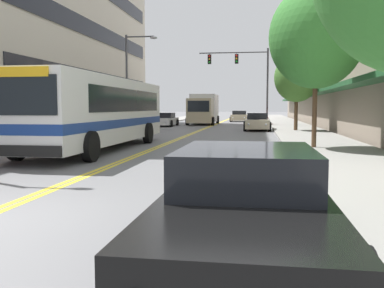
{
  "coord_description": "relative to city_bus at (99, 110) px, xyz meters",
  "views": [
    {
      "loc": [
        4.39,
        -6.04,
        1.76
      ],
      "look_at": [
        -0.97,
        28.39,
        -1.24
      ],
      "focal_mm": 40.0,
      "sensor_mm": 36.0,
      "label": 1
    }
  ],
  "objects": [
    {
      "name": "ground_plane",
      "position": [
        2.24,
        25.9,
        -1.66
      ],
      "size": [
        240.0,
        240.0,
        0.0
      ],
      "primitive_type": "plane",
      "color": "slate"
    },
    {
      "name": "sidewalk_left",
      "position": [
        -5.11,
        25.9,
        -1.6
      ],
      "size": [
        3.7,
        106.0,
        0.13
      ],
      "color": "gray",
      "rests_on": "ground_plane"
    },
    {
      "name": "sidewalk_right",
      "position": [
        9.59,
        25.9,
        -1.6
      ],
      "size": [
        3.7,
        106.0,
        0.13
      ],
      "color": "gray",
      "rests_on": "ground_plane"
    },
    {
      "name": "centre_line",
      "position": [
        2.24,
        25.9,
        -1.66
      ],
      "size": [
        0.34,
        106.0,
        0.01
      ],
      "color": "yellow",
      "rests_on": "ground_plane"
    },
    {
      "name": "storefront_row_right",
      "position": [
        15.67,
        25.9,
        3.81
      ],
      "size": [
        9.1,
        68.0,
        10.95
      ],
      "color": "gray",
      "rests_on": "ground_plane"
    },
    {
      "name": "city_bus",
      "position": [
        0.0,
        0.0,
        0.0
      ],
      "size": [
        2.88,
        11.91,
        2.92
      ],
      "color": "silver",
      "rests_on": "ground_plane"
    },
    {
      "name": "car_white_parked_left_near",
      "position": [
        -2.06,
        22.02,
        -1.08
      ],
      "size": [
        2.08,
        4.79,
        1.25
      ],
      "color": "white",
      "rests_on": "ground_plane"
    },
    {
      "name": "car_silver_parked_left_mid",
      "position": [
        -2.02,
        12.9,
        -1.06
      ],
      "size": [
        2.07,
        4.17,
        1.29
      ],
      "color": "#B7B7BC",
      "rests_on": "ground_plane"
    },
    {
      "name": "car_black_parked_right_foreground",
      "position": [
        6.49,
        -12.27,
        -1.05
      ],
      "size": [
        2.05,
        4.74,
        1.28
      ],
      "color": "black",
      "rests_on": "ground_plane"
    },
    {
      "name": "car_champagne_parked_right_mid",
      "position": [
        6.55,
        15.75,
        -1.04
      ],
      "size": [
        2.01,
        4.51,
        1.33
      ],
      "color": "beige",
      "rests_on": "ground_plane"
    },
    {
      "name": "car_red_parked_right_far",
      "position": [
        6.63,
        25.85,
        -1.09
      ],
      "size": [
        2.09,
        4.9,
        1.2
      ],
      "color": "maroon",
      "rests_on": "ground_plane"
    },
    {
      "name": "car_beige_moving_lead",
      "position": [
        4.32,
        35.45,
        -1.04
      ],
      "size": [
        2.19,
        4.14,
        1.33
      ],
      "color": "#BCAD89",
      "rests_on": "ground_plane"
    },
    {
      "name": "box_truck",
      "position": [
        1.02,
        26.64,
        -0.07
      ],
      "size": [
        2.74,
        7.28,
        3.08
      ],
      "color": "#BCAD89",
      "rests_on": "ground_plane"
    },
    {
      "name": "traffic_signal_mast",
      "position": [
        5.28,
        24.83,
        3.59
      ],
      "size": [
        6.7,
        0.38,
        7.37
      ],
      "color": "#47474C",
      "rests_on": "ground_plane"
    },
    {
      "name": "street_lamp_left_far",
      "position": [
        -2.69,
        13.68,
        2.61
      ],
      "size": [
        2.44,
        0.28,
        7.06
      ],
      "color": "#47474C",
      "rests_on": "ground_plane"
    },
    {
      "name": "street_tree_right_mid",
      "position": [
        8.88,
        0.91,
        2.93
      ],
      "size": [
        3.79,
        3.79,
        6.55
      ],
      "color": "brown",
      "rests_on": "sidewalk_right"
    },
    {
      "name": "street_tree_right_far",
      "position": [
        9.27,
        14.25,
        2.2
      ],
      "size": [
        3.16,
        3.16,
        5.48
      ],
      "color": "brown",
      "rests_on": "sidewalk_right"
    }
  ]
}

